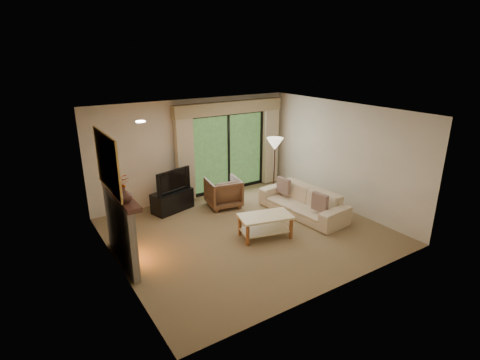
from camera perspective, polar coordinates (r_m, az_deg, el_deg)
floor at (r=8.22m, az=1.14°, el=-7.84°), size 5.50×5.50×0.00m
ceiling at (r=7.42m, az=1.27°, el=10.37°), size 5.50×5.50×0.00m
wall_back at (r=9.81m, az=-6.98°, el=4.64°), size 5.00×0.00×5.00m
wall_front at (r=5.96m, az=14.79°, el=-5.60°), size 5.00×0.00×5.00m
wall_left at (r=6.68m, az=-18.81°, el=-3.26°), size 0.00×5.00×5.00m
wall_right at (r=9.47m, az=15.18°, el=3.59°), size 0.00×5.00×5.00m
fireplace at (r=7.13m, az=-17.76°, el=-7.13°), size 0.24×1.70×1.37m
mirror at (r=6.67m, az=-19.55°, el=2.54°), size 0.07×1.45×1.02m
sliding_door at (r=10.28m, az=-1.79°, el=4.29°), size 2.26×0.10×2.16m
curtain_left at (r=9.56m, az=-8.42°, el=3.56°), size 0.45×0.18×2.35m
curtain_right at (r=10.90m, az=4.62°, el=5.64°), size 0.45×0.18×2.35m
cornice at (r=9.96m, az=-1.60°, el=10.97°), size 3.20×0.24×0.32m
media_console at (r=9.31m, az=-10.27°, el=-3.13°), size 1.09×0.71×0.50m
tv at (r=9.13m, az=-10.46°, el=-0.03°), size 0.97×0.39×0.56m
armchair at (r=9.38m, az=-2.55°, el=-1.89°), size 0.91×0.93×0.74m
sofa at (r=9.04m, az=9.51°, el=-3.30°), size 1.06×2.28×0.65m
pillow_near at (r=8.48m, az=12.08°, el=-3.35°), size 0.14×0.41×0.41m
pillow_far at (r=9.36m, az=6.65°, el=-0.89°), size 0.14×0.41×0.40m
coffee_table at (r=7.92m, az=3.86°, el=-7.03°), size 1.20×0.84×0.49m
floor_lamp at (r=9.83m, az=5.22°, el=1.78°), size 0.46×0.46×1.62m
vase at (r=6.40m, az=-17.18°, el=-2.15°), size 0.32×0.32×0.26m
branches at (r=6.64m, az=-17.98°, el=-0.67°), size 0.48×0.45×0.43m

